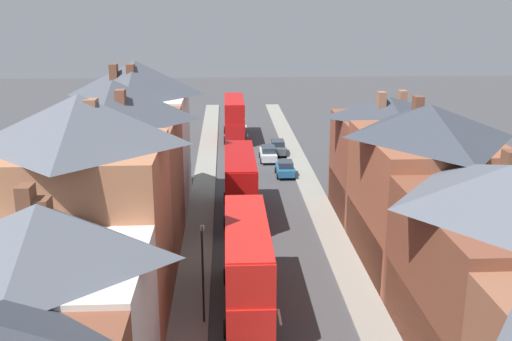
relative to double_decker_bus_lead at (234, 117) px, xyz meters
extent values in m
cube|color=gray|center=(-3.29, -25.95, -2.75)|extent=(2.20, 104.00, 0.14)
cube|color=gray|center=(6.91, -25.95, -2.75)|extent=(2.20, 104.00, 0.14)
cube|color=silver|center=(1.81, -45.95, -2.81)|extent=(0.14, 1.80, 0.01)
cube|color=silver|center=(1.81, -39.95, -2.81)|extent=(0.14, 1.80, 0.01)
cube|color=silver|center=(1.81, -33.95, -2.81)|extent=(0.14, 1.80, 0.01)
cube|color=silver|center=(1.81, -27.95, -2.81)|extent=(0.14, 1.80, 0.01)
cube|color=silver|center=(1.81, -21.95, -2.81)|extent=(0.14, 1.80, 0.01)
cube|color=silver|center=(1.81, -15.95, -2.81)|extent=(0.14, 1.80, 0.01)
cube|color=silver|center=(1.81, -9.95, -2.81)|extent=(0.14, 1.80, 0.01)
cube|color=silver|center=(1.81, -3.95, -2.81)|extent=(0.14, 1.80, 0.01)
cube|color=silver|center=(1.81, 2.05, -2.81)|extent=(0.14, 1.80, 0.01)
cube|color=silver|center=(1.81, 8.05, -2.81)|extent=(0.14, 1.80, 0.01)
cube|color=silver|center=(1.81, 14.05, -2.81)|extent=(0.14, 1.80, 0.01)
cube|color=silver|center=(1.81, 20.05, -2.81)|extent=(0.14, 1.80, 0.01)
pyramid|color=#565B66|center=(-8.39, -54.08, 5.74)|extent=(8.00, 7.38, 2.37)
cube|color=brown|center=(-8.57, -52.80, 6.22)|extent=(0.60, 0.90, 0.97)
cube|color=brown|center=(-9.14, -52.94, 6.53)|extent=(0.60, 0.90, 1.59)
cube|color=#B2704C|center=(-8.39, -46.30, 2.29)|extent=(8.00, 8.19, 10.20)
cube|color=olive|center=(-4.45, -46.30, -1.22)|extent=(0.12, 7.53, 3.20)
pyramid|color=#565B66|center=(-8.39, -46.30, 8.69)|extent=(8.00, 8.19, 2.61)
cube|color=#99664C|center=(-7.77, -46.30, 9.21)|extent=(0.60, 0.90, 1.04)
cube|color=brown|center=(-8.39, -36.87, 2.04)|extent=(8.00, 10.67, 9.71)
cube|color=black|center=(-4.45, -36.87, -1.22)|extent=(0.12, 9.81, 3.20)
pyramid|color=#474C56|center=(-8.39, -36.87, 8.20)|extent=(8.00, 10.67, 2.63)
cube|color=brown|center=(-7.62, -38.74, 8.67)|extent=(0.60, 0.90, 0.93)
cube|color=silver|center=(-8.39, -26.76, 2.10)|extent=(8.00, 9.56, 9.84)
cube|color=maroon|center=(-4.45, -26.76, -1.22)|extent=(0.12, 8.80, 3.20)
pyramid|color=#474C56|center=(-8.39, -26.76, 8.42)|extent=(8.00, 9.56, 2.79)
cube|color=brown|center=(-9.92, -27.86, 9.03)|extent=(0.60, 0.90, 1.22)
cube|color=brown|center=(-8.56, -28.04, 9.03)|extent=(0.60, 0.90, 1.21)
cube|color=brown|center=(12.01, -50.25, 1.12)|extent=(8.00, 11.26, 7.88)
cube|color=#1E5133|center=(8.07, -50.25, -1.22)|extent=(0.12, 10.36, 3.20)
pyramid|color=#565B66|center=(12.01, -50.25, 6.10)|extent=(8.00, 11.26, 2.08)
cube|color=brown|center=(13.44, -47.26, 6.58)|extent=(0.60, 0.90, 0.96)
cube|color=#935138|center=(12.01, -38.92, 1.58)|extent=(8.00, 11.41, 8.79)
cube|color=navy|center=(8.07, -38.92, -1.22)|extent=(0.12, 10.50, 3.20)
pyramid|color=#383D47|center=(12.01, -38.92, 7.02)|extent=(8.00, 11.41, 2.10)
cube|color=brown|center=(12.03, -36.36, 7.61)|extent=(0.60, 0.90, 1.18)
cube|color=brown|center=(12.01, -29.27, 1.32)|extent=(8.00, 7.88, 8.27)
cube|color=maroon|center=(8.07, -29.27, -1.22)|extent=(0.12, 7.25, 3.20)
pyramid|color=#383D47|center=(12.01, -29.27, 6.28)|extent=(8.00, 7.88, 1.64)
cube|color=#99664C|center=(13.42, -28.05, 6.84)|extent=(0.60, 0.90, 1.12)
cube|color=#99664C|center=(11.10, -30.24, 6.95)|extent=(0.60, 0.90, 1.34)
cube|color=red|center=(0.01, -0.02, -1.17)|extent=(2.44, 10.80, 2.50)
cube|color=red|center=(0.01, -0.02, 1.23)|extent=(2.44, 10.58, 2.30)
cube|color=red|center=(0.01, -0.02, 2.43)|extent=(2.39, 10.37, 0.10)
cube|color=#28333D|center=(0.01, 5.33, -0.97)|extent=(2.20, 0.10, 1.20)
cube|color=#28333D|center=(0.01, 5.33, 1.33)|extent=(2.20, 0.10, 1.10)
cube|color=#28333D|center=(-1.18, -0.02, -0.92)|extent=(0.06, 9.18, 0.90)
cube|color=#28333D|center=(-1.18, -0.02, 1.33)|extent=(0.06, 9.18, 0.90)
cube|color=yellow|center=(0.01, 5.33, 2.13)|extent=(1.34, 0.08, 0.32)
cylinder|color=black|center=(-1.21, 3.32, -2.32)|extent=(0.30, 1.00, 1.00)
cylinder|color=black|center=(1.23, 3.32, -2.32)|extent=(0.30, 1.00, 1.00)
cylinder|color=black|center=(-1.21, -2.99, -2.32)|extent=(0.30, 1.00, 1.00)
cylinder|color=black|center=(1.23, -2.99, -2.32)|extent=(0.30, 1.00, 1.00)
cube|color=red|center=(0.01, -44.99, -1.17)|extent=(2.44, 10.80, 2.50)
cube|color=red|center=(0.01, -44.99, 1.23)|extent=(2.44, 10.58, 2.30)
cube|color=red|center=(0.01, -44.99, 2.43)|extent=(2.39, 10.37, 0.10)
cube|color=#28333D|center=(0.01, -39.64, -0.97)|extent=(2.20, 0.10, 1.20)
cube|color=#28333D|center=(0.01, -39.64, 1.33)|extent=(2.20, 0.10, 1.10)
cube|color=#28333D|center=(-1.18, -44.99, -0.92)|extent=(0.06, 9.18, 0.90)
cube|color=#28333D|center=(-1.18, -44.99, 1.33)|extent=(0.06, 9.18, 0.90)
cube|color=yellow|center=(0.01, -39.64, 2.13)|extent=(1.34, 0.08, 0.32)
cylinder|color=black|center=(-1.21, -41.64, -2.32)|extent=(0.30, 1.00, 1.00)
cylinder|color=black|center=(1.23, -41.64, -2.32)|extent=(0.30, 1.00, 1.00)
cylinder|color=black|center=(-1.21, -47.96, -2.32)|extent=(0.30, 1.00, 1.00)
cylinder|color=black|center=(1.23, -47.96, -2.32)|extent=(0.30, 1.00, 1.00)
cube|color=#B70F0F|center=(0.01, -29.27, -1.17)|extent=(2.44, 10.80, 2.50)
cube|color=#B70F0F|center=(0.01, -29.27, 1.23)|extent=(2.44, 10.58, 2.30)
cube|color=#B70F0F|center=(0.01, -29.27, 2.43)|extent=(2.39, 10.37, 0.10)
cube|color=#28333D|center=(0.01, -23.92, -0.97)|extent=(2.20, 0.10, 1.20)
cube|color=#28333D|center=(0.01, -23.92, 1.33)|extent=(2.20, 0.10, 1.10)
cube|color=#28333D|center=(-1.18, -29.27, -0.92)|extent=(0.06, 9.18, 0.90)
cube|color=#28333D|center=(-1.18, -29.27, 1.33)|extent=(0.06, 9.18, 0.90)
cube|color=yellow|center=(0.01, -23.92, 2.13)|extent=(1.34, 0.08, 0.32)
cylinder|color=black|center=(-1.21, -25.92, -2.32)|extent=(0.30, 1.00, 1.00)
cylinder|color=black|center=(1.23, -25.92, -2.32)|extent=(0.30, 1.00, 1.00)
cylinder|color=black|center=(-1.21, -32.24, -2.32)|extent=(0.30, 1.00, 1.00)
cylinder|color=black|center=(1.23, -32.24, -2.32)|extent=(0.30, 1.00, 1.00)
cube|color=#4C515B|center=(0.01, -17.00, -2.14)|extent=(1.70, 4.30, 0.73)
cube|color=#28333D|center=(0.01, -17.21, -1.48)|extent=(1.46, 2.15, 0.60)
cylinder|color=black|center=(-0.84, -15.67, -2.51)|extent=(0.20, 0.62, 0.62)
cylinder|color=black|center=(0.86, -15.67, -2.51)|extent=(0.20, 0.62, 0.62)
cylinder|color=black|center=(-0.84, -18.33, -2.51)|extent=(0.20, 0.62, 0.62)
cylinder|color=black|center=(0.86, -18.33, -2.51)|extent=(0.20, 0.62, 0.62)
cube|color=silver|center=(3.61, -11.27, -2.13)|extent=(1.70, 4.50, 0.76)
cube|color=#28333D|center=(3.61, -11.50, -1.45)|extent=(1.46, 2.25, 0.60)
cylinder|color=black|center=(2.76, -9.87, -2.51)|extent=(0.20, 0.62, 0.62)
cylinder|color=black|center=(4.46, -9.87, -2.51)|extent=(0.20, 0.62, 0.62)
cylinder|color=black|center=(2.76, -12.67, -2.51)|extent=(0.20, 0.62, 0.62)
cylinder|color=black|center=(4.46, -12.67, -2.51)|extent=(0.20, 0.62, 0.62)
cube|color=#4C515B|center=(4.91, -8.37, -2.12)|extent=(1.70, 4.34, 0.78)
cube|color=#28333D|center=(4.91, -8.59, -1.43)|extent=(1.46, 2.17, 0.60)
cylinder|color=black|center=(4.06, -7.02, -2.51)|extent=(0.20, 0.62, 0.62)
cylinder|color=black|center=(5.76, -7.02, -2.51)|extent=(0.20, 0.62, 0.62)
cylinder|color=black|center=(4.06, -9.72, -2.51)|extent=(0.20, 0.62, 0.62)
cylinder|color=black|center=(5.76, -9.72, -2.51)|extent=(0.20, 0.62, 0.62)
cube|color=#236093|center=(4.91, -17.50, -2.16)|extent=(1.70, 3.82, 0.69)
cube|color=#28333D|center=(4.91, -17.69, -1.51)|extent=(1.46, 1.91, 0.60)
cylinder|color=black|center=(4.06, -16.32, -2.51)|extent=(0.20, 0.62, 0.62)
cylinder|color=black|center=(5.76, -16.32, -2.51)|extent=(0.20, 0.62, 0.62)
cylinder|color=black|center=(4.06, -18.69, -2.51)|extent=(0.20, 0.62, 0.62)
cylinder|color=black|center=(5.76, -18.69, -2.51)|extent=(0.20, 0.62, 0.62)
cylinder|color=black|center=(-2.44, -46.46, -0.07)|extent=(0.12, 0.12, 5.50)
cylinder|color=black|center=(-2.44, -46.01, 2.58)|extent=(0.08, 0.90, 0.08)
cube|color=beige|center=(-2.44, -45.56, 2.50)|extent=(0.20, 0.32, 0.20)
camera|label=1|loc=(-1.08, -76.17, 14.37)|focal=42.00mm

